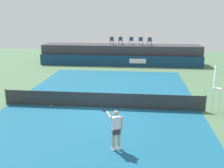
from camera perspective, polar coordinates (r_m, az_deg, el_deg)
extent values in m
plane|color=#4C704C|center=(19.62, -0.88, -2.06)|extent=(48.00, 48.00, 0.00)
cube|color=#16597A|center=(16.80, -2.15, -4.98)|extent=(12.00, 22.00, 0.00)
cube|color=navy|center=(29.67, 1.63, 4.87)|extent=(18.00, 0.20, 1.20)
cube|color=white|center=(29.46, 5.44, 4.86)|extent=(1.80, 0.02, 0.50)
cube|color=#38383D|center=(31.36, 1.91, 6.32)|extent=(18.00, 2.80, 2.20)
cylinder|color=#2D3D56|center=(31.49, 0.38, 8.79)|extent=(0.04, 0.04, 0.44)
cylinder|color=#2D3D56|center=(31.52, -0.36, 8.79)|extent=(0.04, 0.04, 0.44)
cylinder|color=#2D3D56|center=(31.09, 0.32, 8.71)|extent=(0.04, 0.04, 0.44)
cylinder|color=#2D3D56|center=(31.12, -0.43, 8.72)|extent=(0.04, 0.04, 0.44)
cube|color=#2D3D56|center=(31.28, -0.03, 9.18)|extent=(0.45, 0.45, 0.03)
cube|color=#2D3D56|center=(31.05, -0.06, 9.55)|extent=(0.44, 0.04, 0.42)
cylinder|color=#2D3D56|center=(31.61, 2.23, 8.80)|extent=(0.04, 0.04, 0.44)
cylinder|color=#2D3D56|center=(31.64, 1.49, 8.81)|extent=(0.04, 0.04, 0.44)
cylinder|color=#2D3D56|center=(31.21, 2.19, 8.72)|extent=(0.04, 0.04, 0.44)
cylinder|color=#2D3D56|center=(31.24, 1.44, 8.73)|extent=(0.04, 0.04, 0.44)
cube|color=#2D3D56|center=(31.40, 1.84, 9.19)|extent=(0.45, 0.45, 0.03)
cube|color=#2D3D56|center=(31.18, 1.82, 9.57)|extent=(0.44, 0.03, 0.42)
cylinder|color=#2D3D56|center=(31.55, 4.47, 8.75)|extent=(0.04, 0.04, 0.44)
cylinder|color=#2D3D56|center=(31.55, 3.73, 8.77)|extent=(0.04, 0.04, 0.44)
cylinder|color=#2D3D56|center=(31.15, 4.48, 8.68)|extent=(0.04, 0.04, 0.44)
cylinder|color=#2D3D56|center=(31.15, 3.73, 8.69)|extent=(0.04, 0.04, 0.44)
cube|color=#2D3D56|center=(31.33, 4.11, 9.15)|extent=(0.46, 0.46, 0.03)
cube|color=#2D3D56|center=(31.10, 4.12, 9.52)|extent=(0.44, 0.04, 0.42)
cylinder|color=#2D3D56|center=(31.45, 6.44, 8.69)|extent=(0.04, 0.04, 0.44)
cylinder|color=#2D3D56|center=(31.44, 5.69, 8.71)|extent=(0.04, 0.04, 0.44)
cylinder|color=#2D3D56|center=(31.05, 6.46, 8.61)|extent=(0.04, 0.04, 0.44)
cylinder|color=#2D3D56|center=(31.04, 5.70, 8.63)|extent=(0.04, 0.04, 0.44)
cube|color=#2D3D56|center=(31.22, 6.08, 9.09)|extent=(0.45, 0.45, 0.03)
cube|color=#2D3D56|center=(30.99, 6.10, 9.46)|extent=(0.44, 0.04, 0.42)
cylinder|color=#2D3D56|center=(31.08, 8.29, 8.56)|extent=(0.04, 0.04, 0.44)
cylinder|color=#2D3D56|center=(31.05, 7.54, 8.58)|extent=(0.04, 0.04, 0.44)
cylinder|color=#2D3D56|center=(30.68, 8.34, 8.48)|extent=(0.04, 0.04, 0.44)
cylinder|color=#2D3D56|center=(30.65, 7.58, 8.50)|extent=(0.04, 0.04, 0.44)
cube|color=#2D3D56|center=(30.84, 7.95, 8.96)|extent=(0.46, 0.46, 0.03)
cube|color=#2D3D56|center=(30.61, 7.99, 9.34)|extent=(0.44, 0.04, 0.42)
cylinder|color=white|center=(16.84, 21.91, -3.50)|extent=(0.04, 0.04, 1.40)
cylinder|color=white|center=(17.22, 21.68, -3.09)|extent=(0.04, 0.04, 1.40)
cylinder|color=white|center=(16.77, 20.55, -3.45)|extent=(0.04, 0.04, 1.40)
cylinder|color=white|center=(17.15, 20.36, -3.04)|extent=(0.04, 0.04, 1.40)
cube|color=white|center=(16.80, 21.35, -0.95)|extent=(0.48, 0.48, 0.03)
cube|color=white|center=(16.61, 20.86, 1.35)|extent=(0.06, 0.44, 1.33)
cube|color=#2D2D2D|center=(16.64, -2.17, -3.44)|extent=(12.40, 0.02, 0.95)
cylinder|color=#4C4C51|center=(18.56, -21.49, -2.48)|extent=(0.10, 0.10, 1.00)
cylinder|color=#4C4C51|center=(16.91, 19.15, -3.89)|extent=(0.10, 0.10, 1.00)
cube|color=white|center=(11.92, 1.42, -13.34)|extent=(0.21, 0.29, 0.10)
cylinder|color=tan|center=(11.71, 1.44, -11.35)|extent=(0.14, 0.14, 0.82)
cube|color=white|center=(11.86, 0.29, -13.49)|extent=(0.21, 0.29, 0.10)
cylinder|color=tan|center=(11.65, 0.29, -11.50)|extent=(0.14, 0.14, 0.82)
cube|color=#333338|center=(11.53, 0.87, -9.95)|extent=(0.40, 0.33, 0.24)
cube|color=silver|center=(11.39, 0.88, -8.31)|extent=(0.41, 0.32, 0.56)
sphere|color=tan|center=(11.22, 0.89, -6.14)|extent=(0.22, 0.22, 0.22)
cylinder|color=tan|center=(11.46, 2.04, -8.27)|extent=(0.09, 0.09, 0.60)
cylinder|color=tan|center=(11.45, -0.66, -6.52)|extent=(0.31, 0.60, 0.14)
cylinder|color=black|center=(11.83, -1.20, -5.70)|extent=(0.29, 0.14, 0.03)
torus|color=black|center=(12.09, -1.55, -5.24)|extent=(0.29, 0.14, 0.30)
sphere|color=#D8EA33|center=(17.46, -12.73, -4.45)|extent=(0.07, 0.07, 0.07)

